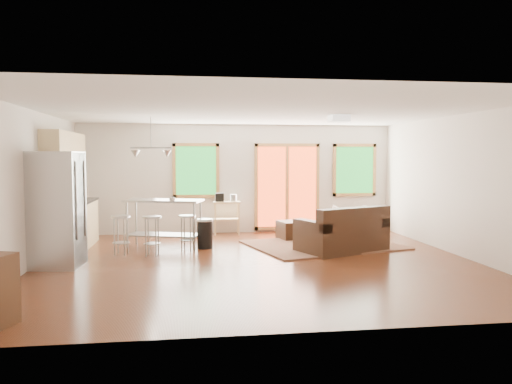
{
  "coord_description": "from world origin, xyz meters",
  "views": [
    {
      "loc": [
        -1.21,
        -8.44,
        1.82
      ],
      "look_at": [
        0.0,
        0.3,
        1.2
      ],
      "focal_mm": 35.0,
      "sensor_mm": 36.0,
      "label": 1
    }
  ],
  "objects": [
    {
      "name": "bar_stool_a",
      "position": [
        -2.44,
        1.03,
        0.55
      ],
      "size": [
        0.41,
        0.41,
        0.73
      ],
      "rotation": [
        0.0,
        0.0,
        -0.21
      ],
      "color": "#B7BABC",
      "rests_on": "floor"
    },
    {
      "name": "ottoman",
      "position": [
        1.11,
        2.3,
        0.2
      ],
      "size": [
        0.71,
        0.71,
        0.41
      ],
      "primitive_type": "cube",
      "rotation": [
        0.0,
        0.0,
        0.19
      ],
      "color": "black",
      "rests_on": "floor"
    },
    {
      "name": "bar_stool_b",
      "position": [
        -1.86,
        0.85,
        0.55
      ],
      "size": [
        0.41,
        0.41,
        0.74
      ],
      "rotation": [
        0.0,
        0.0,
        -0.18
      ],
      "color": "#B7BABC",
      "rests_on": "floor"
    },
    {
      "name": "coffee_table",
      "position": [
        1.73,
        1.81,
        0.3
      ],
      "size": [
        1.01,
        0.8,
        0.35
      ],
      "rotation": [
        0.0,
        0.0,
        -0.35
      ],
      "color": "#3B2414",
      "rests_on": "floor"
    },
    {
      "name": "bar_stool_c",
      "position": [
        -1.21,
        1.24,
        0.52
      ],
      "size": [
        0.41,
        0.41,
        0.7
      ],
      "rotation": [
        0.0,
        0.0,
        -0.31
      ],
      "color": "#B7BABC",
      "rests_on": "floor"
    },
    {
      "name": "island",
      "position": [
        -1.68,
        1.69,
        0.67
      ],
      "size": [
        1.64,
        1.03,
        0.97
      ],
      "rotation": [
        0.0,
        0.0,
        -0.3
      ],
      "color": "#B7BABC",
      "rests_on": "floor"
    },
    {
      "name": "trash_can",
      "position": [
        -0.87,
        1.47,
        0.3
      ],
      "size": [
        0.34,
        0.34,
        0.59
      ],
      "rotation": [
        0.0,
        0.0,
        -0.08
      ],
      "color": "black",
      "rests_on": "floor"
    },
    {
      "name": "window_left",
      "position": [
        -1.0,
        3.46,
        1.5
      ],
      "size": [
        1.1,
        0.05,
        1.3
      ],
      "color": "#165B1E",
      "rests_on": "back_wall"
    },
    {
      "name": "cabinets",
      "position": [
        -3.49,
        1.7,
        0.93
      ],
      "size": [
        0.64,
        2.24,
        2.3
      ],
      "color": "tan",
      "rests_on": "floor"
    },
    {
      "name": "kitchen_cart",
      "position": [
        -0.31,
        3.23,
        0.67
      ],
      "size": [
        0.65,
        0.43,
        0.98
      ],
      "rotation": [
        0.0,
        0.0,
        -0.03
      ],
      "color": "tan",
      "rests_on": "floor"
    },
    {
      "name": "book",
      "position": [
        2.04,
        1.56,
        0.55
      ],
      "size": [
        0.22,
        0.04,
        0.3
      ],
      "primitive_type": "imported",
      "rotation": [
        0.0,
        0.0,
        0.03
      ],
      "color": "maroon",
      "rests_on": "coffee_table"
    },
    {
      "name": "french_doors",
      "position": [
        1.2,
        3.46,
        1.1
      ],
      "size": [
        1.6,
        0.05,
        2.1
      ],
      "color": "#BB3514",
      "rests_on": "back_wall"
    },
    {
      "name": "cup",
      "position": [
        -1.5,
        1.34,
        1.01
      ],
      "size": [
        0.13,
        0.11,
        0.12
      ],
      "primitive_type": "imported",
      "rotation": [
        0.0,
        0.0,
        0.14
      ],
      "color": "silver",
      "rests_on": "island"
    },
    {
      "name": "refrigerator",
      "position": [
        -3.34,
        0.13,
        0.96
      ],
      "size": [
        0.84,
        0.81,
        1.91
      ],
      "rotation": [
        0.0,
        0.0,
        -0.09
      ],
      "color": "#B7BABC",
      "rests_on": "floor"
    },
    {
      "name": "ceiling_flush",
      "position": [
        1.6,
        0.6,
        2.53
      ],
      "size": [
        0.35,
        0.35,
        0.12
      ],
      "primitive_type": "cube",
      "color": "white",
      "rests_on": "ceiling"
    },
    {
      "name": "window_right",
      "position": [
        2.9,
        3.46,
        1.5
      ],
      "size": [
        1.1,
        0.05,
        1.3
      ],
      "color": "#165B1E",
      "rests_on": "back_wall"
    },
    {
      "name": "front_wall",
      "position": [
        0.0,
        -3.51,
        1.3
      ],
      "size": [
        7.5,
        0.02,
        2.6
      ],
      "primitive_type": "cube",
      "color": "beige",
      "rests_on": "ground"
    },
    {
      "name": "rug",
      "position": [
        1.55,
        1.43,
        0.01
      ],
      "size": [
        3.35,
        2.89,
        0.03
      ],
      "primitive_type": "cube",
      "rotation": [
        0.0,
        0.0,
        0.27
      ],
      "color": "#516239",
      "rests_on": "floor"
    },
    {
      "name": "left_wall",
      "position": [
        -3.76,
        0.0,
        1.3
      ],
      "size": [
        0.02,
        7.0,
        2.6
      ],
      "primitive_type": "cube",
      "color": "beige",
      "rests_on": "ground"
    },
    {
      "name": "floor",
      "position": [
        0.0,
        0.0,
        -0.01
      ],
      "size": [
        7.5,
        7.0,
        0.02
      ],
      "primitive_type": "cube",
      "color": "#3B1A0D",
      "rests_on": "ground"
    },
    {
      "name": "armchair",
      "position": [
        2.5,
        2.41,
        0.39
      ],
      "size": [
        0.84,
        0.8,
        0.79
      ],
      "primitive_type": "imported",
      "rotation": [
        0.0,
        0.0,
        3.04
      ],
      "color": "black",
      "rests_on": "floor"
    },
    {
      "name": "back_wall",
      "position": [
        0.0,
        3.51,
        1.3
      ],
      "size": [
        7.5,
        0.02,
        2.6
      ],
      "primitive_type": "cube",
      "color": "beige",
      "rests_on": "ground"
    },
    {
      "name": "right_wall",
      "position": [
        3.76,
        0.0,
        1.3
      ],
      "size": [
        0.02,
        7.0,
        2.6
      ],
      "primitive_type": "cube",
      "color": "beige",
      "rests_on": "ground"
    },
    {
      "name": "pendant_light",
      "position": [
        -1.9,
        1.5,
        1.9
      ],
      "size": [
        0.8,
        0.18,
        0.79
      ],
      "color": "gray",
      "rests_on": "ceiling"
    },
    {
      "name": "ceiling",
      "position": [
        0.0,
        0.0,
        2.61
      ],
      "size": [
        7.5,
        7.0,
        0.02
      ],
      "primitive_type": "cube",
      "color": "silver",
      "rests_on": "ground"
    },
    {
      "name": "loveseat",
      "position": [
        1.76,
        0.76,
        0.35
      ],
      "size": [
        1.88,
        1.5,
        0.88
      ],
      "rotation": [
        0.0,
        0.0,
        0.4
      ],
      "color": "black",
      "rests_on": "floor"
    },
    {
      "name": "vase",
      "position": [
        1.74,
        1.93,
        0.51
      ],
      "size": [
        0.21,
        0.22,
        0.3
      ],
      "rotation": [
        0.0,
        0.0,
        0.19
      ],
      "color": "silver",
      "rests_on": "coffee_table"
    }
  ]
}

